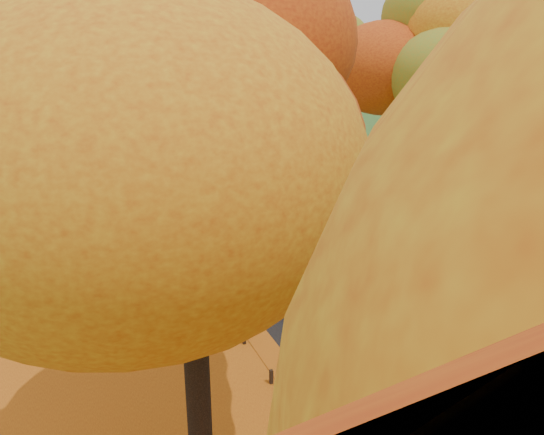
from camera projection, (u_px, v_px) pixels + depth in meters
road at (224, 221)px, 33.12m from camera, size 6.50×90.00×0.04m
centre_line at (224, 220)px, 33.11m from camera, size 0.12×90.00×0.01m
leaf_verge at (72, 241)px, 29.81m from camera, size 12.00×90.00×0.02m
leaf_drift at (176, 227)px, 31.99m from camera, size 0.90×90.00×0.01m
trees_left at (84, 63)px, 29.26m from camera, size 9.20×74.00×13.88m
trees_right at (317, 57)px, 34.37m from camera, size 9.30×74.20×13.96m
streetlamp_near at (483, 224)px, 18.22m from camera, size 2.45×0.18×8.00m
streetlamp_mid at (254, 130)px, 37.45m from camera, size 2.45×0.18×8.00m
streetlamp_far at (180, 100)px, 56.68m from camera, size 2.45×0.18×8.00m
bus at (333, 259)px, 23.33m from camera, size 3.39×11.38×2.95m
car_white at (177, 204)px, 34.37m from camera, size 2.51×3.89×1.23m
car_silver at (138, 157)px, 47.49m from camera, size 2.79×4.73×1.47m
car_dark at (129, 147)px, 52.60m from camera, size 1.84×4.44×1.28m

